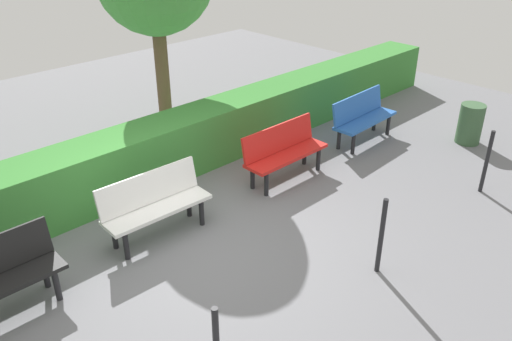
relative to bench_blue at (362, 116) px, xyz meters
name	(u,v)px	position (x,y,z in m)	size (l,w,h in m)	color
ground_plane	(201,247)	(4.20, 0.55, -0.48)	(17.52, 17.52, 0.00)	slate
bench_blue	(362,116)	(0.00, 0.00, 0.00)	(1.48, 0.52, 0.86)	blue
bench_red	(284,150)	(2.06, -0.01, 0.00)	(1.50, 0.46, 0.86)	red
bench_white	(154,203)	(4.42, -0.10, 0.00)	(1.47, 0.52, 0.86)	white
hedge_row	(170,147)	(3.26, -1.36, -0.02)	(13.52, 0.78, 0.92)	#387F33
railing_post_near	(487,162)	(0.23, 2.40, 0.02)	(0.06, 0.06, 1.00)	black
railing_post_mid	(381,236)	(2.97, 2.40, 0.02)	(0.06, 0.06, 1.00)	black
trash_bin	(470,124)	(-1.33, 1.41, -0.12)	(0.43, 0.43, 0.73)	#385938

